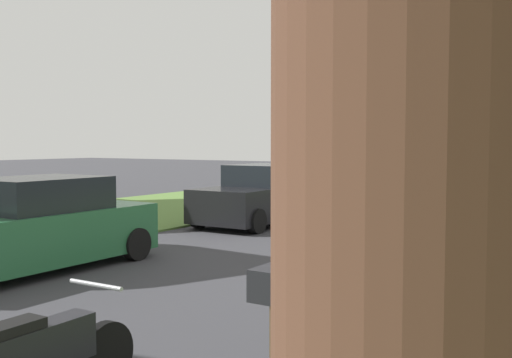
% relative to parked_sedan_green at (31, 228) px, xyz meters
% --- Properties ---
extents(parked_sedan_green, '(1.97, 4.41, 1.57)m').
position_rel_parked_sedan_green_xyz_m(parked_sedan_green, '(0.00, 0.00, 0.00)').
color(parked_sedan_green, '#28663D').
rests_on(parked_sedan_green, ground).
extents(parked_sedan_black, '(1.97, 4.41, 1.57)m').
position_rel_parked_sedan_green_xyz_m(parked_sedan_black, '(0.12, 7.19, 0.00)').
color(parked_sedan_black, black).
rests_on(parked_sedan_black, ground).
extents(curbside_mailbox, '(0.22, 0.44, 1.27)m').
position_rel_parked_sedan_green_xyz_m(curbside_mailbox, '(6.53, -2.84, 0.33)').
color(curbside_mailbox, brown).
rests_on(curbside_mailbox, grass_verge_right).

